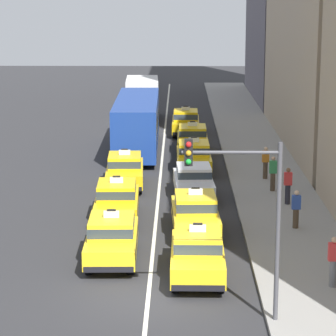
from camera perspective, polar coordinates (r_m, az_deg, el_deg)
ground_plane at (r=26.86m, az=-1.38°, el=-8.95°), size 160.00×160.00×0.00m
lane_stripe_left_right at (r=46.06m, az=-0.46°, el=0.15°), size 0.14×80.00×0.01m
sidewalk_curb at (r=41.42m, az=7.16°, el=-1.24°), size 4.00×90.00×0.15m
taxi_left_nearest at (r=30.12m, az=-3.91°, el=-4.81°), size 1.92×4.60×1.96m
taxi_left_second at (r=35.31m, az=-3.56°, el=-2.22°), size 1.95×4.61×1.96m
taxi_left_third at (r=41.12m, az=-3.01°, el=-0.11°), size 1.99×4.63×1.96m
bus_left_fourth at (r=49.94m, az=-2.16°, el=3.22°), size 2.65×11.23×3.22m
box_truck_left_fifth at (r=61.25m, az=-1.79°, el=4.89°), size 2.48×7.03×3.27m
taxi_right_nearest at (r=28.38m, az=2.06°, el=-5.88°), size 1.86×4.58×1.96m
taxi_right_second at (r=33.28m, az=1.90°, el=-3.11°), size 1.97×4.62×1.96m
sedan_right_third at (r=38.95m, az=1.79°, el=-0.86°), size 1.96×4.38×1.58m
taxi_right_fourth at (r=44.41m, az=1.79°, el=0.84°), size 1.86×4.58×1.96m
taxi_right_fifth at (r=49.57m, az=1.70°, el=2.05°), size 1.84×4.57×1.96m
taxi_right_sixth at (r=55.91m, az=1.23°, el=3.24°), size 1.85×4.57×1.96m
pedestrian_near_crosswalk at (r=27.60m, az=11.39°, el=-6.36°), size 0.36×0.24×1.70m
pedestrian_mid_block at (r=33.95m, az=8.86°, el=-2.82°), size 0.36×0.24×1.58m
pedestrian_by_storefront at (r=39.95m, az=7.28°, el=-0.38°), size 0.36×0.24×1.69m
pedestrian_trailing at (r=37.63m, az=8.30°, el=-1.22°), size 0.36×0.24×1.68m
pedestrian_far_corner at (r=42.48m, az=6.77°, el=0.38°), size 0.36×0.24×1.66m
traffic_light_pole at (r=23.73m, az=5.37°, el=-2.18°), size 2.87×0.33×5.58m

